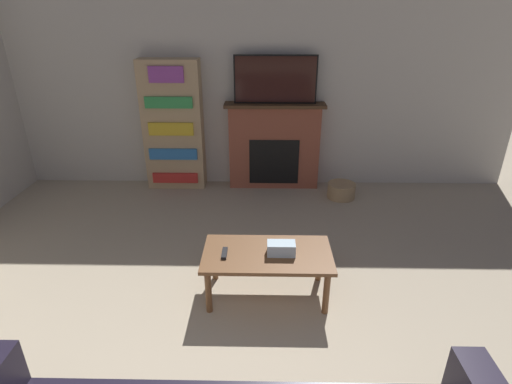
% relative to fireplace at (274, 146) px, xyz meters
% --- Properties ---
extents(wall_back, '(6.85, 0.06, 2.70)m').
position_rel_fireplace_xyz_m(wall_back, '(-0.36, 0.14, 0.79)').
color(wall_back, beige).
rests_on(wall_back, ground_plane).
extents(fireplace, '(1.25, 0.28, 1.11)m').
position_rel_fireplace_xyz_m(fireplace, '(0.00, 0.00, 0.00)').
color(fireplace, brown).
rests_on(fireplace, ground_plane).
extents(tv, '(1.00, 0.03, 0.57)m').
position_rel_fireplace_xyz_m(tv, '(0.00, -0.02, 0.84)').
color(tv, black).
rests_on(tv, fireplace).
extents(coffee_table, '(1.02, 0.54, 0.41)m').
position_rel_fireplace_xyz_m(coffee_table, '(-0.10, -2.28, -0.20)').
color(coffee_table, brown).
rests_on(coffee_table, ground_plane).
extents(tissue_box, '(0.22, 0.12, 0.10)m').
position_rel_fireplace_xyz_m(tissue_box, '(0.01, -2.29, -0.10)').
color(tissue_box, silver).
rests_on(tissue_box, coffee_table).
extents(remote_control, '(0.04, 0.15, 0.02)m').
position_rel_fireplace_xyz_m(remote_control, '(-0.44, -2.31, -0.14)').
color(remote_control, black).
rests_on(remote_control, coffee_table).
extents(bookshelf, '(0.74, 0.29, 1.63)m').
position_rel_fireplace_xyz_m(bookshelf, '(-1.28, -0.02, 0.26)').
color(bookshelf, tan).
rests_on(bookshelf, ground_plane).
extents(storage_basket, '(0.34, 0.34, 0.19)m').
position_rel_fireplace_xyz_m(storage_basket, '(0.85, -0.36, -0.47)').
color(storage_basket, tan).
rests_on(storage_basket, ground_plane).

